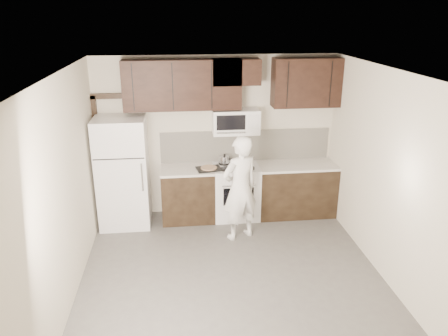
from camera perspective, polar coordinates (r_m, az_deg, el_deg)
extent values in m
plane|color=#4F4C4A|center=(5.93, 1.21, -14.65)|extent=(4.50, 4.50, 0.00)
plane|color=beige|center=(7.40, -1.00, 4.14)|extent=(4.00, 0.00, 4.00)
plane|color=white|center=(4.92, 1.44, 12.16)|extent=(4.50, 4.50, 0.00)
cube|color=black|center=(7.38, -4.72, -3.50)|extent=(0.87, 0.62, 0.87)
cube|color=black|center=(7.65, 9.32, -2.85)|extent=(1.32, 0.62, 0.87)
cube|color=silver|center=(7.22, -4.82, -0.19)|extent=(0.87, 0.64, 0.04)
cube|color=silver|center=(7.49, 9.51, 0.36)|extent=(1.32, 0.64, 0.04)
cube|color=white|center=(7.44, 1.57, -3.16)|extent=(0.76, 0.62, 0.89)
cube|color=white|center=(7.27, 1.60, 0.13)|extent=(0.76, 0.62, 0.02)
cube|color=black|center=(7.14, 1.91, -3.71)|extent=(0.50, 0.01, 0.30)
cylinder|color=silver|center=(7.03, 1.97, -2.34)|extent=(0.55, 0.02, 0.02)
cylinder|color=black|center=(7.10, 0.33, -0.14)|extent=(0.20, 0.20, 0.03)
cylinder|color=black|center=(7.15, 3.20, -0.03)|extent=(0.20, 0.20, 0.03)
cylinder|color=black|center=(7.38, 0.06, 0.66)|extent=(0.20, 0.20, 0.03)
cylinder|color=black|center=(7.43, 2.82, 0.76)|extent=(0.20, 0.20, 0.03)
cube|color=beige|center=(7.49, 2.83, 2.98)|extent=(2.90, 0.02, 0.54)
cube|color=black|center=(7.00, -5.48, 10.78)|extent=(1.85, 0.35, 0.78)
cube|color=black|center=(7.31, 10.69, 10.92)|extent=(1.10, 0.35, 0.78)
cube|color=black|center=(7.04, 1.57, 12.47)|extent=(0.76, 0.35, 0.40)
cube|color=white|center=(7.17, 1.53, 6.10)|extent=(0.76, 0.38, 0.40)
cube|color=black|center=(6.96, 0.93, 5.94)|extent=(0.46, 0.01, 0.24)
cube|color=silver|center=(7.01, 3.86, 6.01)|extent=(0.18, 0.01, 0.24)
cylinder|color=silver|center=(6.98, 0.95, 4.62)|extent=(0.46, 0.02, 0.02)
cube|color=white|center=(7.22, -13.05, -0.56)|extent=(0.80, 0.72, 1.80)
cube|color=black|center=(6.76, -13.59, 1.14)|extent=(0.77, 0.01, 0.02)
cylinder|color=silver|center=(6.80, -10.66, -1.21)|extent=(0.03, 0.03, 0.45)
cube|color=black|center=(7.53, -15.98, 1.25)|extent=(0.08, 0.08, 2.10)
cube|color=black|center=(7.24, -15.11, 9.05)|extent=(0.50, 0.08, 0.08)
cylinder|color=silver|center=(7.37, 0.06, 1.06)|extent=(0.18, 0.18, 0.14)
sphere|color=black|center=(7.34, 0.06, 1.69)|extent=(0.04, 0.04, 0.04)
cylinder|color=black|center=(7.34, 1.14, 1.15)|extent=(0.17, 0.07, 0.02)
cube|color=black|center=(7.13, -1.99, -0.12)|extent=(0.43, 0.35, 0.02)
cylinder|color=tan|center=(7.12, -1.99, 0.03)|extent=(0.30, 0.30, 0.02)
imported|color=white|center=(6.61, 2.10, -2.67)|extent=(0.71, 0.61, 1.65)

